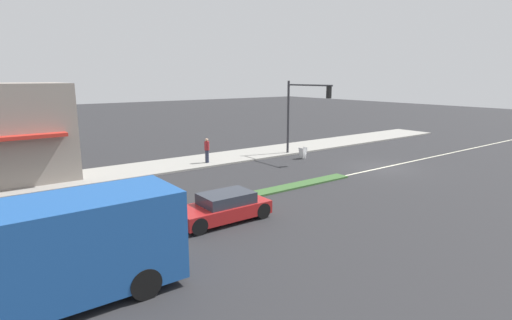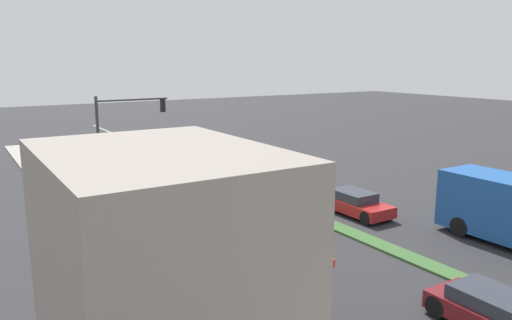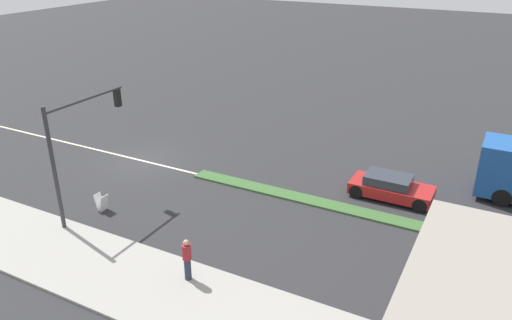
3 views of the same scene
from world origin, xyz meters
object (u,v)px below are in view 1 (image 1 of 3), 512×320
Objects in this scene: traffic_signal_main at (301,106)px; delivery_truck at (47,255)px; hatchback_red at (224,207)px; warning_aframe_sign at (303,153)px; pedestrian at (207,150)px.

traffic_signal_main is 0.75× the size of delivery_truck.
traffic_signal_main is at bearing -55.45° from hatchback_red.
hatchback_red is (-8.32, 12.09, -3.31)m from traffic_signal_main.
traffic_signal_main is 1.40× the size of hatchback_red.
warning_aframe_sign is 0.11× the size of delivery_truck.
pedestrian is 0.23× the size of delivery_truck.
hatchback_red is at bearing -68.53° from delivery_truck.
warning_aframe_sign is (-2.54, -6.75, -0.60)m from pedestrian.
delivery_truck reaches higher than warning_aframe_sign.
traffic_signal_main is 22.33m from delivery_truck.
hatchback_red is (-10.23, 5.05, -0.43)m from pedestrian.
traffic_signal_main is at bearing -105.11° from pedestrian.
delivery_truck is (-11.12, 19.21, -2.43)m from traffic_signal_main.
hatchback_red is (-7.69, 11.80, 0.17)m from warning_aframe_sign.
delivery_truck is at bearing 111.47° from hatchback_red.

